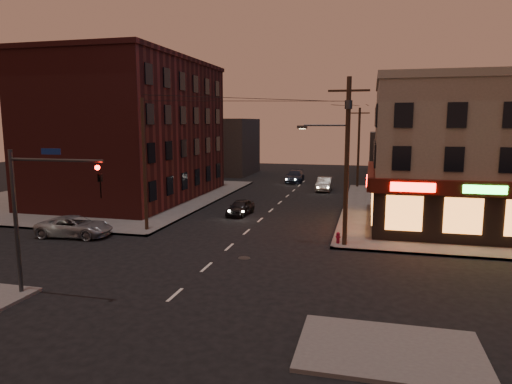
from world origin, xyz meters
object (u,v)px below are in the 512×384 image
(sedan_mid, at_px, (325,184))
(sedan_far, at_px, (295,176))
(sedan_near, at_px, (240,207))
(fire_hydrant, at_px, (338,237))
(suv_cross, at_px, (75,226))

(sedan_mid, bearing_deg, sedan_far, 125.31)
(sedan_near, relative_size, sedan_mid, 0.83)
(sedan_mid, bearing_deg, sedan_near, -108.62)
(sedan_near, relative_size, sedan_far, 0.73)
(sedan_mid, height_order, sedan_far, sedan_far)
(sedan_near, height_order, sedan_mid, sedan_mid)
(sedan_near, relative_size, fire_hydrant, 5.24)
(suv_cross, height_order, sedan_mid, sedan_mid)
(suv_cross, bearing_deg, sedan_near, -46.76)
(suv_cross, relative_size, fire_hydrant, 6.98)
(fire_hydrant, bearing_deg, sedan_near, 138.14)
(sedan_far, relative_size, fire_hydrant, 7.22)
(fire_hydrant, bearing_deg, sedan_mid, 97.69)
(sedan_near, height_order, fire_hydrant, sedan_near)
(suv_cross, distance_m, sedan_far, 32.55)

